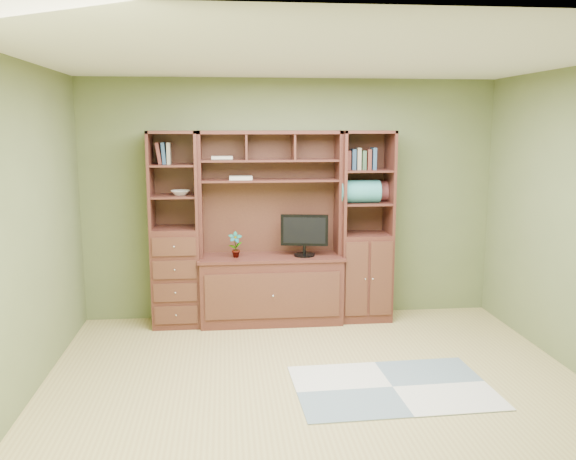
{
  "coord_description": "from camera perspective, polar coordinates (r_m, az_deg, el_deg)",
  "views": [
    {
      "loc": [
        -0.72,
        -4.6,
        2.1
      ],
      "look_at": [
        -0.11,
        1.2,
        1.1
      ],
      "focal_mm": 38.0,
      "sensor_mm": 36.0,
      "label": 1
    }
  ],
  "objects": [
    {
      "name": "left_tower",
      "position": [
        6.48,
        -10.5,
        0.03
      ],
      "size": [
        0.5,
        0.45,
        2.05
      ],
      "primitive_type": "cube",
      "color": "#482019",
      "rests_on": "ground"
    },
    {
      "name": "right_tower",
      "position": [
        6.63,
        7.21,
        0.34
      ],
      "size": [
        0.55,
        0.45,
        2.05
      ],
      "primitive_type": "cube",
      "color": "#482019",
      "rests_on": "ground"
    },
    {
      "name": "monitor",
      "position": [
        6.44,
        1.55,
        0.23
      ],
      "size": [
        0.53,
        0.31,
        0.61
      ],
      "primitive_type": "cube",
      "rotation": [
        0.0,
        0.0,
        -0.18
      ],
      "color": "black",
      "rests_on": "center_hutch"
    },
    {
      "name": "magazines",
      "position": [
        6.45,
        -4.45,
        4.9
      ],
      "size": [
        0.24,
        0.17,
        0.04
      ],
      "primitive_type": "cube",
      "color": "beige",
      "rests_on": "center_hutch"
    },
    {
      "name": "blanket_teal",
      "position": [
        6.52,
        6.74,
        3.6
      ],
      "size": [
        0.42,
        0.24,
        0.24
      ],
      "primitive_type": "cube",
      "color": "teal",
      "rests_on": "right_tower"
    },
    {
      "name": "orchid",
      "position": [
        6.42,
        -4.95,
        -1.38
      ],
      "size": [
        0.14,
        0.1,
        0.27
      ],
      "primitive_type": "imported",
      "color": "#B9493E",
      "rests_on": "center_hutch"
    },
    {
      "name": "bowl",
      "position": [
        6.42,
        -10.04,
        3.46
      ],
      "size": [
        0.2,
        0.2,
        0.05
      ],
      "primitive_type": "imported",
      "color": "silver",
      "rests_on": "left_tower"
    },
    {
      "name": "room",
      "position": [
        4.72,
        2.88,
        -0.04
      ],
      "size": [
        4.6,
        4.1,
        2.64
      ],
      "color": "tan",
      "rests_on": "ground"
    },
    {
      "name": "rug",
      "position": [
        5.18,
        9.75,
        -14.29
      ],
      "size": [
        1.61,
        1.11,
        0.01
      ],
      "primitive_type": "cube",
      "rotation": [
        0.0,
        0.0,
        0.03
      ],
      "color": "#A1A7A6",
      "rests_on": "ground"
    },
    {
      "name": "blanket_red",
      "position": [
        6.69,
        8.23,
        3.64
      ],
      "size": [
        0.4,
        0.22,
        0.22
      ],
      "primitive_type": "cube",
      "color": "brown",
      "rests_on": "right_tower"
    },
    {
      "name": "center_hutch",
      "position": [
        6.44,
        -1.62,
        0.13
      ],
      "size": [
        1.54,
        0.53,
        2.05
      ],
      "primitive_type": "cube",
      "color": "#482019",
      "rests_on": "ground"
    }
  ]
}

